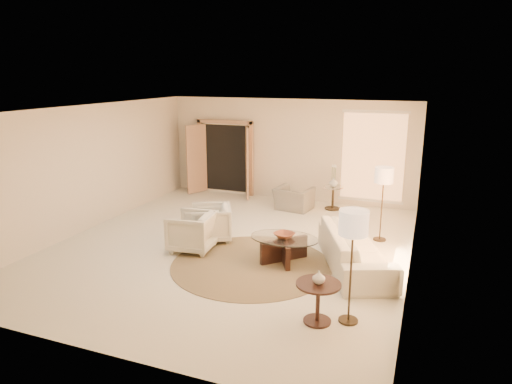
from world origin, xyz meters
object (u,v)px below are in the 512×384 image
(side_vase, at_px, (334,182))
(armchair_left, at_px, (211,221))
(armchair_right, at_px, (192,230))
(coffee_table, at_px, (284,246))
(floor_lamp_far, at_px, (353,228))
(floor_lamp_near, at_px, (384,179))
(bowl, at_px, (284,235))
(accent_chair, at_px, (294,195))
(end_table, at_px, (318,296))
(side_table, at_px, (333,195))
(sofa, at_px, (355,249))
(end_vase, at_px, (319,277))

(side_vase, bearing_deg, armchair_left, -121.40)
(armchair_right, height_order, coffee_table, armchair_right)
(armchair_right, height_order, floor_lamp_far, floor_lamp_far)
(armchair_right, height_order, side_vase, armchair_right)
(armchair_right, relative_size, floor_lamp_near, 0.54)
(floor_lamp_far, bearing_deg, armchair_left, 145.45)
(bowl, bearing_deg, floor_lamp_far, -48.93)
(accent_chair, distance_m, side_vase, 1.08)
(armchair_left, xyz_separation_m, coffee_table, (1.80, -0.54, -0.12))
(accent_chair, height_order, bowl, accent_chair)
(accent_chair, relative_size, end_table, 1.42)
(floor_lamp_far, bearing_deg, floor_lamp_near, 89.19)
(floor_lamp_far, distance_m, bowl, 2.49)
(accent_chair, distance_m, side_table, 1.03)
(armchair_left, bearing_deg, sofa, 56.74)
(side_table, bearing_deg, armchair_right, -118.07)
(end_table, relative_size, bowl, 1.72)
(floor_lamp_near, bearing_deg, coffee_table, -130.92)
(armchair_right, xyz_separation_m, floor_lamp_far, (3.43, -1.64, 0.99))
(accent_chair, height_order, floor_lamp_near, floor_lamp_near)
(end_vase, bearing_deg, floor_lamp_near, 82.92)
(coffee_table, xyz_separation_m, bowl, (0.00, 0.00, 0.22))
(accent_chair, bearing_deg, bowl, 112.39)
(armchair_right, xyz_separation_m, coffee_table, (1.90, 0.11, -0.13))
(side_table, distance_m, side_vase, 0.36)
(sofa, height_order, end_vase, end_vase)
(armchair_left, relative_size, armchair_right, 0.98)
(bowl, relative_size, end_vase, 1.97)
(end_table, relative_size, side_table, 1.04)
(floor_lamp_near, xyz_separation_m, side_vase, (-1.42, 1.93, -0.63))
(accent_chair, relative_size, bowl, 2.43)
(bowl, bearing_deg, side_vase, 87.61)
(end_table, xyz_separation_m, side_vase, (-0.95, 5.67, 0.31))
(armchair_right, distance_m, end_table, 3.51)
(accent_chair, bearing_deg, sofa, 132.62)
(accent_chair, distance_m, end_vase, 5.60)
(armchair_right, relative_size, floor_lamp_far, 0.51)
(side_table, distance_m, floor_lamp_near, 2.59)
(sofa, xyz_separation_m, floor_lamp_near, (0.28, 1.63, 1.00))
(end_table, bearing_deg, side_table, 99.55)
(armchair_left, height_order, bowl, armchair_left)
(sofa, relative_size, accent_chair, 2.70)
(side_vase, bearing_deg, coffee_table, -92.39)
(sofa, xyz_separation_m, floor_lamp_far, (0.22, -1.94, 1.06))
(accent_chair, bearing_deg, floor_lamp_near, 156.29)
(armchair_right, relative_size, bowl, 2.30)
(side_table, bearing_deg, sofa, -72.18)
(armchair_left, bearing_deg, side_table, 121.80)
(bowl, height_order, end_vase, end_vase)
(floor_lamp_near, relative_size, end_vase, 8.39)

